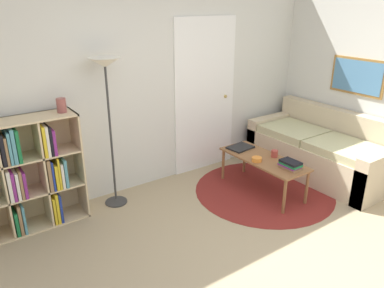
{
  "coord_description": "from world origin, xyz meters",
  "views": [
    {
      "loc": [
        -2.1,
        -1.61,
        2.19
      ],
      "look_at": [
        -0.11,
        1.23,
        0.85
      ],
      "focal_mm": 35.0,
      "sensor_mm": 36.0,
      "label": 1
    }
  ],
  "objects": [
    {
      "name": "floor_lamp",
      "position": [
        -0.65,
        2.0,
        1.43
      ],
      "size": [
        0.33,
        0.33,
        1.65
      ],
      "color": "#333333",
      "rests_on": "ground_plane"
    },
    {
      "name": "couch",
      "position": [
        1.99,
        1.19,
        0.29
      ],
      "size": [
        0.87,
        1.87,
        0.82
      ],
      "color": "#CCB793",
      "rests_on": "ground_plane"
    },
    {
      "name": "laptop",
      "position": [
        0.93,
        1.65,
        0.44
      ],
      "size": [
        0.33,
        0.26,
        0.02
      ],
      "color": "black",
      "rests_on": "coffee_table"
    },
    {
      "name": "ground_plane",
      "position": [
        0.0,
        0.0,
        0.0
      ],
      "size": [
        14.0,
        14.0,
        0.0
      ],
      "primitive_type": "plane",
      "color": "tan"
    },
    {
      "name": "coffee_table",
      "position": [
        0.94,
        1.25,
        0.39
      ],
      "size": [
        0.45,
        1.12,
        0.43
      ],
      "color": "brown",
      "rests_on": "ground_plane"
    },
    {
      "name": "vase_on_shelf",
      "position": [
        -1.11,
        2.04,
        1.22
      ],
      "size": [
        0.09,
        0.09,
        0.14
      ],
      "color": "#934C47",
      "rests_on": "bookshelf"
    },
    {
      "name": "wall_back",
      "position": [
        0.03,
        2.26,
        1.29
      ],
      "size": [
        7.75,
        0.11,
        2.6
      ],
      "color": "silver",
      "rests_on": "ground_plane"
    },
    {
      "name": "bowl",
      "position": [
        0.81,
        1.23,
        0.46
      ],
      "size": [
        0.12,
        0.12,
        0.05
      ],
      "color": "orange",
      "rests_on": "coffee_table"
    },
    {
      "name": "rug",
      "position": [
        0.96,
        1.22,
        0.0
      ],
      "size": [
        1.68,
        1.68,
        0.01
      ],
      "color": "maroon",
      "rests_on": "ground_plane"
    },
    {
      "name": "wall_right",
      "position": [
        2.4,
        1.12,
        1.3
      ],
      "size": [
        0.08,
        5.23,
        2.6
      ],
      "color": "silver",
      "rests_on": "ground_plane"
    },
    {
      "name": "cup",
      "position": [
        1.07,
        1.2,
        0.47
      ],
      "size": [
        0.08,
        0.08,
        0.08
      ],
      "color": "#A33D33",
      "rests_on": "coffee_table"
    },
    {
      "name": "book_stack_on_table",
      "position": [
        0.97,
        0.87,
        0.48
      ],
      "size": [
        0.15,
        0.24,
        0.09
      ],
      "color": "olive",
      "rests_on": "coffee_table"
    },
    {
      "name": "bookshelf",
      "position": [
        -1.63,
        2.05,
        0.58
      ],
      "size": [
        1.14,
        0.34,
        1.15
      ],
      "color": "beige",
      "rests_on": "ground_plane"
    }
  ]
}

